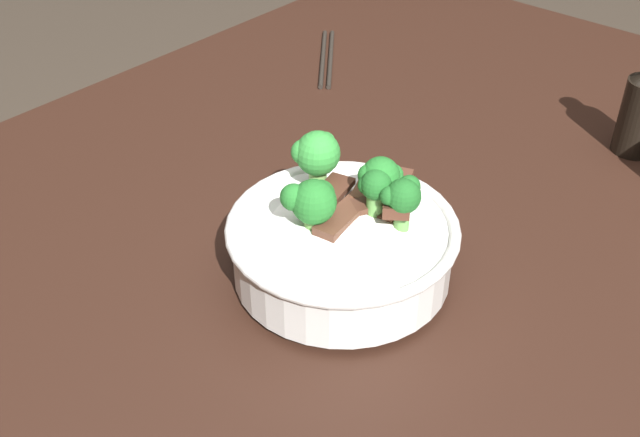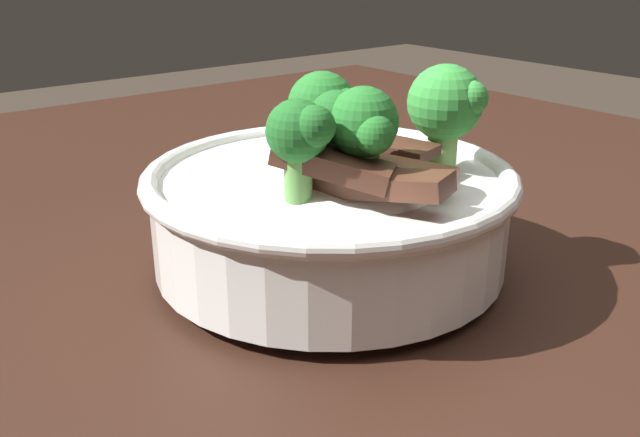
% 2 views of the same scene
% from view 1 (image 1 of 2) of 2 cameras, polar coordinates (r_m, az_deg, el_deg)
% --- Properties ---
extents(dining_table, '(1.41, 0.92, 0.79)m').
position_cam_1_polar(dining_table, '(0.97, 0.82, -3.51)').
color(dining_table, black).
rests_on(dining_table, ground).
extents(rice_bowl, '(0.23, 0.23, 0.13)m').
position_cam_1_polar(rice_bowl, '(0.77, 1.70, -1.54)').
color(rice_bowl, white).
rests_on(rice_bowl, dining_table).
extents(chopsticks_pair, '(0.17, 0.14, 0.01)m').
position_cam_1_polar(chopsticks_pair, '(1.24, 0.50, 11.81)').
color(chopsticks_pair, '#28231E').
rests_on(chopsticks_pair, dining_table).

